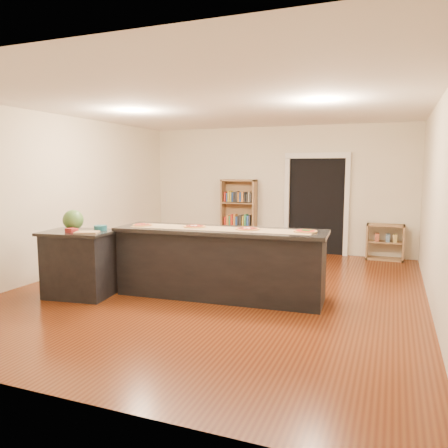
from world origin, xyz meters
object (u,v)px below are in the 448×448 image
at_px(kitchen_island, 220,263).
at_px(side_counter, 79,264).
at_px(bookshelf, 239,215).
at_px(waste_bin, 252,245).
at_px(watermelon, 73,220).
at_px(low_shelf, 385,242).

bearing_deg(kitchen_island, side_counter, -162.91).
bearing_deg(bookshelf, kitchen_island, -74.72).
xyz_separation_m(waste_bin, watermelon, (-1.46, -4.09, 0.96)).
bearing_deg(watermelon, waste_bin, 70.33).
height_order(bookshelf, low_shelf, bookshelf).
bearing_deg(low_shelf, side_counter, -133.14).
height_order(kitchen_island, bookshelf, bookshelf).
relative_size(low_shelf, waste_bin, 2.28).
bearing_deg(low_shelf, waste_bin, -175.27).
xyz_separation_m(bookshelf, waste_bin, (0.41, -0.24, -0.65)).
distance_m(side_counter, watermelon, 0.65).
distance_m(kitchen_island, low_shelf, 4.28).
relative_size(bookshelf, low_shelf, 2.20).
bearing_deg(side_counter, kitchen_island, 12.97).
relative_size(kitchen_island, watermelon, 10.25).
distance_m(side_counter, waste_bin, 4.38).
bearing_deg(waste_bin, watermelon, -109.67).
bearing_deg(side_counter, low_shelf, 39.25).
xyz_separation_m(kitchen_island, side_counter, (-1.93, -0.72, -0.02)).
distance_m(kitchen_island, watermelon, 2.24).
bearing_deg(waste_bin, low_shelf, 4.73).
relative_size(low_shelf, watermelon, 2.48).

